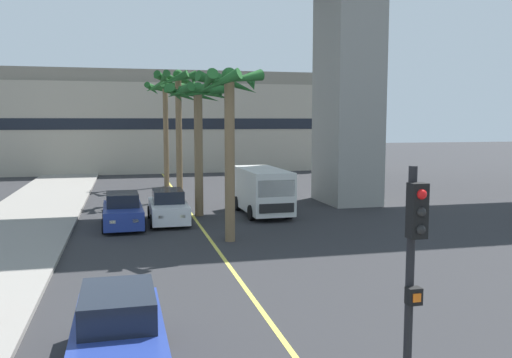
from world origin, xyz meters
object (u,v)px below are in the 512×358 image
car_queue_third (168,207)px  palm_tree_near_median (229,107)px  palm_tree_farthest_median (166,101)px  delivery_van (262,190)px  car_queue_front (119,335)px  palm_tree_mid_median (178,93)px  palm_tree_far_median (198,107)px  traffic_light_median_near (413,273)px  car_queue_second (123,211)px

car_queue_third → palm_tree_near_median: 6.90m
car_queue_third → palm_tree_farthest_median: (1.03, 14.42, 5.55)m
car_queue_third → delivery_van: (4.89, 1.11, 0.57)m
car_queue_third → delivery_van: bearing=12.8°
car_queue_front → palm_tree_mid_median: palm_tree_mid_median is taller
palm_tree_near_median → palm_tree_far_median: size_ratio=1.02×
traffic_light_median_near → palm_tree_far_median: palm_tree_far_median is taller
car_queue_second → palm_tree_farthest_median: bearing=78.3°
car_queue_second → traffic_light_median_near: size_ratio=0.99×
palm_tree_farthest_median → palm_tree_mid_median: bearing=-88.1°
palm_tree_far_median → palm_tree_farthest_median: size_ratio=0.87×
palm_tree_far_median → palm_tree_farthest_median: bearing=92.8°
car_queue_third → car_queue_front: bearing=-98.0°
traffic_light_median_near → palm_tree_mid_median: (-0.63, 26.47, 3.76)m
delivery_van → palm_tree_near_median: 7.61m
palm_tree_near_median → palm_tree_far_median: palm_tree_near_median is taller
palm_tree_farthest_median → traffic_light_median_near: bearing=-88.5°
car_queue_second → delivery_van: bearing=14.2°
delivery_van → palm_tree_mid_median: bearing=120.1°
palm_tree_near_median → traffic_light_median_near: bearing=-90.7°
delivery_van → palm_tree_far_median: (-3.22, 0.36, 4.23)m
car_queue_front → palm_tree_farthest_median: palm_tree_farthest_median is taller
car_queue_third → traffic_light_median_near: traffic_light_median_near is taller
car_queue_front → palm_tree_far_median: 17.90m
car_queue_third → delivery_van: delivery_van is taller
traffic_light_median_near → palm_tree_farthest_median: 33.73m
car_queue_second → traffic_light_median_near: (4.00, -18.45, 1.99)m
palm_tree_far_median → palm_tree_farthest_median: palm_tree_farthest_median is taller
car_queue_front → delivery_van: bearing=66.8°
car_queue_third → traffic_light_median_near: 19.31m
traffic_light_median_near → car_queue_second: bearing=102.2°
car_queue_second → delivery_van: 7.23m
palm_tree_near_median → palm_tree_mid_median: size_ratio=0.88×
car_queue_front → palm_tree_near_median: 12.39m
palm_tree_far_median → car_queue_third: bearing=-138.6°
palm_tree_near_median → palm_tree_farthest_median: 19.14m
car_queue_second → palm_tree_far_median: (3.77, 2.13, 4.80)m
car_queue_front → palm_tree_farthest_median: bearing=83.9°
palm_tree_farthest_median → palm_tree_near_median: bearing=-86.8°
traffic_light_median_near → car_queue_front: bearing=137.1°
car_queue_second → palm_tree_near_median: palm_tree_near_median is taller
car_queue_front → car_queue_third: size_ratio=1.00×
traffic_light_median_near → palm_tree_mid_median: palm_tree_mid_median is taller
palm_tree_farthest_median → palm_tree_far_median: bearing=-87.2°
car_queue_third → palm_tree_near_median: bearing=-65.9°
palm_tree_near_median → palm_tree_farthest_median: (-1.05, 19.09, 0.91)m
traffic_light_median_near → palm_tree_farthest_median: bearing=91.5°
palm_tree_near_median → car_queue_front: bearing=-111.6°
delivery_van → palm_tree_near_median: size_ratio=0.77×
traffic_light_median_near → palm_tree_near_median: (0.18, 14.44, 2.65)m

